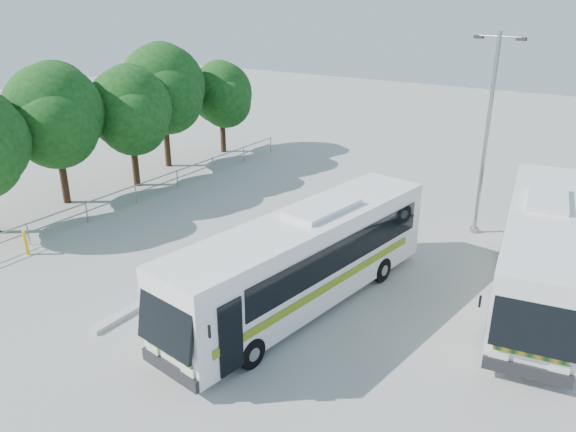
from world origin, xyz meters
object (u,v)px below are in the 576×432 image
Objects in this scene: coach_adjacent at (540,249)px; tree_far_b at (55,113)px; coach_main at (304,259)px; lamppost at (488,128)px; bollard at (26,243)px; tree_far_e at (222,93)px; tree_far_c at (130,109)px; tree_far_d at (163,87)px.

tree_far_b is at bearing 179.05° from coach_adjacent.
coach_main is 10.45m from lamppost.
coach_main is at bearing 13.39° from bollard.
lamppost is 8.13× the size of bollard.
bollard is at bearing -78.59° from tree_far_e.
tree_far_c is 0.76× the size of lamppost.
tree_far_e is 0.51× the size of coach_adjacent.
tree_far_c is 9.92m from bollard.
lamppost is at bearing 11.42° from tree_far_c.
tree_far_e is (-0.51, 8.20, -0.37)m from tree_far_c.
bollard is (-11.51, -2.74, -1.22)m from coach_main.
tree_far_d is 0.63× the size of coach_adjacent.
bollard is at bearing -51.75° from tree_far_b.
tree_far_d is 22.71m from coach_adjacent.
lamppost is (17.53, 3.54, 0.47)m from tree_far_c.
tree_far_d is 0.86× the size of lamppost.
coach_main is (15.32, -2.08, -2.82)m from tree_far_b.
coach_main is (14.42, -5.98, -2.52)m from tree_far_c.
tree_far_e is at bearing 81.37° from tree_far_d.
tree_far_b reaches higher than bollard.
tree_far_d is at bearing 159.39° from coach_adjacent.
coach_main is at bearing -31.81° from tree_far_d.
tree_far_b is 0.81× the size of lamppost.
bollard is (3.80, -4.82, -4.04)m from tree_far_b.
bollard is (-14.63, -12.27, -4.20)m from lamppost.
bollard is at bearing -158.50° from coach_main.
bollard is at bearing -130.65° from lamppost.
tree_far_b is 7.61m from tree_far_d.
lamppost reaches higher than coach_main.
tree_far_c is 21.01m from coach_adjacent.
tree_far_b is at bearing -102.91° from tree_far_c.
tree_far_d is 6.96× the size of bollard.
tree_far_b is at bearing -91.83° from tree_far_e.
tree_far_c is at bearing -159.21° from lamppost.
coach_adjacent is 1.36× the size of lamppost.
tree_far_c reaches higher than coach_main.
tree_far_c is 8.22m from tree_far_e.
lamppost is (3.11, 9.52, 2.98)m from coach_main.
tree_far_c is 15.81m from coach_main.
lamppost is at bearing -14.48° from tree_far_e.
tree_far_e reaches higher than bollard.
tree_far_c is at bearing 77.09° from tree_far_b.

